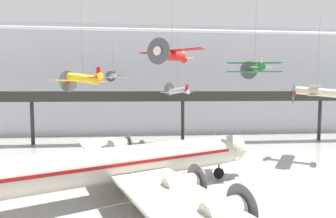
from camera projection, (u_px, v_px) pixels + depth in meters
name	position (u px, v px, depth m)	size (l,w,h in m)	color
ground_plane	(223.00, 199.00, 26.30)	(260.00, 260.00, 0.00)	#9E9B96
hangar_back_wall	(177.00, 81.00, 64.83)	(140.00, 3.00, 26.40)	silver
mezzanine_walkway	(183.00, 99.00, 53.41)	(110.00, 3.20, 10.68)	#2D2B28
ceiling_truss_beam	(184.00, 31.00, 52.33)	(120.00, 0.60, 0.60)	silver
airliner_silver_main	(126.00, 163.00, 26.58)	(30.24, 35.52, 10.06)	beige
suspended_plane_yellow_lowwing	(83.00, 79.00, 34.98)	(6.96, 7.42, 11.61)	yellow
suspended_plane_red_highwing	(172.00, 55.00, 35.83)	(8.57, 7.88, 8.28)	red
suspended_plane_white_twin	(113.00, 76.00, 53.70)	(6.44, 5.44, 9.63)	silver
suspended_plane_silver_racer	(178.00, 91.00, 48.56)	(6.52, 5.94, 12.34)	silver
suspended_plane_cream_biplane	(317.00, 92.00, 40.29)	(7.48, 8.10, 13.46)	beige
suspended_plane_green_biplane	(255.00, 68.00, 33.87)	(7.01, 5.72, 9.87)	#1E6B33
stanchion_barrier	(241.00, 187.00, 28.53)	(0.36, 0.36, 1.08)	#B2B5BA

